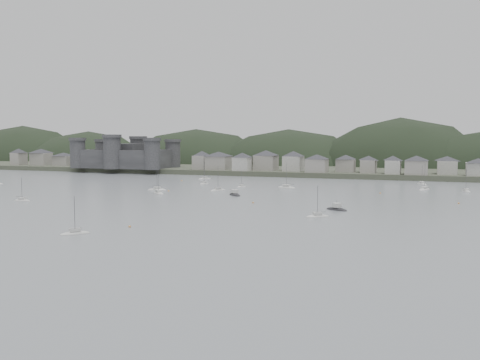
% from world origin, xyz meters
% --- Properties ---
extents(ground, '(900.00, 900.00, 0.00)m').
position_xyz_m(ground, '(0.00, 0.00, 0.00)').
color(ground, slate).
rests_on(ground, ground).
extents(far_shore_land, '(900.00, 250.00, 3.00)m').
position_xyz_m(far_shore_land, '(0.00, 295.00, 1.50)').
color(far_shore_land, '#383D2D').
rests_on(far_shore_land, ground).
extents(forested_ridge, '(851.55, 103.94, 102.57)m').
position_xyz_m(forested_ridge, '(4.83, 269.40, -11.28)').
color(forested_ridge, black).
rests_on(forested_ridge, ground).
extents(castle, '(66.00, 43.00, 20.00)m').
position_xyz_m(castle, '(-120.00, 179.80, 10.96)').
color(castle, '#303032').
rests_on(castle, far_shore_land).
extents(waterfront_town, '(451.48, 28.46, 12.92)m').
position_xyz_m(waterfront_town, '(50.59, 183.34, 8.66)').
color(waterfront_town, gray).
rests_on(waterfront_town, far_shore_land).
extents(sailboat_lead, '(6.26, 9.76, 12.73)m').
position_xyz_m(sailboat_lead, '(69.86, 121.26, 0.17)').
color(sailboat_lead, beige).
rests_on(sailboat_lead, ground).
extents(moored_fleet, '(264.43, 177.26, 13.10)m').
position_xyz_m(moored_fleet, '(4.03, 71.88, 0.18)').
color(moored_fleet, beige).
rests_on(moored_fleet, ground).
extents(motor_launch_near, '(8.31, 6.22, 3.89)m').
position_xyz_m(motor_launch_near, '(44.41, 43.54, 0.29)').
color(motor_launch_near, black).
rests_on(motor_launch_near, ground).
extents(motor_launch_far, '(8.28, 8.73, 4.10)m').
position_xyz_m(motor_launch_far, '(-1.25, 72.23, 0.28)').
color(motor_launch_far, black).
rests_on(motor_launch_far, ground).
extents(mooring_buoys, '(171.57, 134.71, 0.70)m').
position_xyz_m(mooring_buoys, '(-3.83, 62.02, 0.15)').
color(mooring_buoys, '#D28B46').
rests_on(mooring_buoys, ground).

